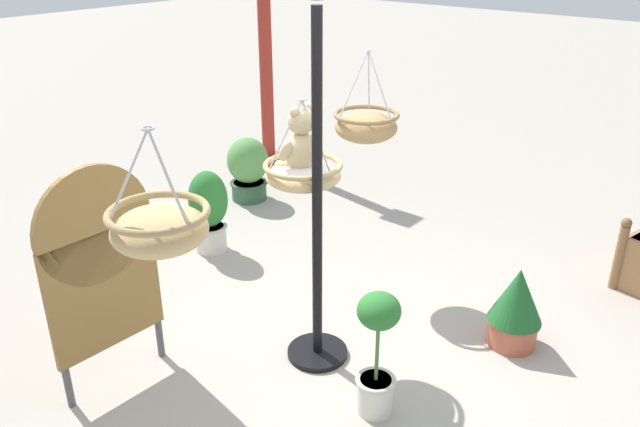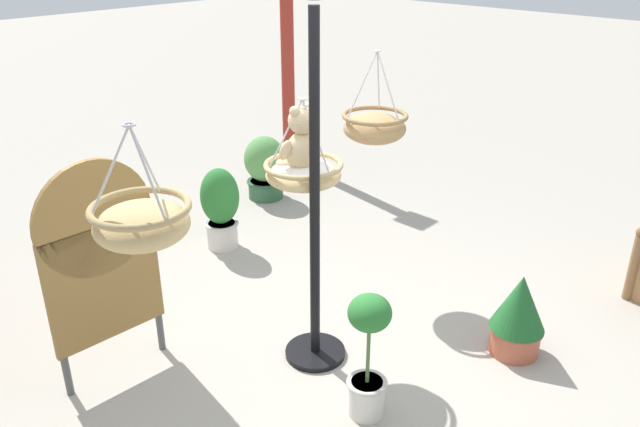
% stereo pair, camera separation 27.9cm
% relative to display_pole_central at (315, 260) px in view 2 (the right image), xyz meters
% --- Properties ---
extents(ground_plane, '(40.00, 40.00, 0.00)m').
position_rel_display_pole_central_xyz_m(ground_plane, '(0.22, 0.05, -0.79)').
color(ground_plane, '#A8A093').
extents(display_pole_central, '(0.44, 0.44, 2.51)m').
position_rel_display_pole_central_xyz_m(display_pole_central, '(0.00, 0.00, 0.00)').
color(display_pole_central, black).
rests_on(display_pole_central, ground).
extents(hanging_basket_with_teddy, '(0.55, 0.55, 0.62)m').
position_rel_display_pole_central_xyz_m(hanging_basket_with_teddy, '(0.15, 0.25, 0.53)').
color(hanging_basket_with_teddy, tan).
extents(teddy_bear, '(0.33, 0.29, 0.48)m').
position_rel_display_pole_central_xyz_m(teddy_bear, '(0.15, 0.27, 0.74)').
color(teddy_bear, '#D1B789').
extents(hanging_basket_left_high, '(0.48, 0.48, 0.59)m').
position_rel_display_pole_central_xyz_m(hanging_basket_left_high, '(-1.37, -0.19, 0.82)').
color(hanging_basket_left_high, tan).
extents(hanging_basket_right_low, '(0.54, 0.54, 0.75)m').
position_rel_display_pole_central_xyz_m(hanging_basket_right_low, '(1.21, 0.47, 0.59)').
color(hanging_basket_right_low, '#A37F51').
extents(greenhouse_pillar_left, '(0.31, 0.31, 2.81)m').
position_rel_display_pole_central_xyz_m(greenhouse_pillar_left, '(2.79, 3.12, 0.57)').
color(greenhouse_pillar_left, '#9E2D23').
rests_on(greenhouse_pillar_left, ground).
extents(potted_plant_fern_front, '(0.35, 0.35, 0.63)m').
position_rel_display_pole_central_xyz_m(potted_plant_fern_front, '(-0.53, 1.80, -0.47)').
color(potted_plant_fern_front, beige).
rests_on(potted_plant_fern_front, ground).
extents(potted_plant_flowering_red, '(0.37, 0.37, 0.81)m').
position_rel_display_pole_central_xyz_m(potted_plant_flowering_red, '(0.62, 1.84, -0.36)').
color(potted_plant_flowering_red, beige).
rests_on(potted_plant_flowering_red, ground).
extents(potted_plant_tall_leafy, '(0.47, 0.47, 0.73)m').
position_rel_display_pole_central_xyz_m(potted_plant_tall_leafy, '(1.75, 2.46, -0.41)').
color(potted_plant_tall_leafy, '#2D5638').
rests_on(potted_plant_tall_leafy, ground).
extents(potted_plant_bushy_green, '(0.27, 0.27, 0.88)m').
position_rel_display_pole_central_xyz_m(potted_plant_bushy_green, '(-0.22, -0.66, -0.33)').
color(potted_plant_bushy_green, beige).
rests_on(potted_plant_bushy_green, ground).
extents(potted_plant_trailing_ivy, '(0.40, 0.40, 0.64)m').
position_rel_display_pole_central_xyz_m(potted_plant_trailing_ivy, '(1.03, -1.04, -0.47)').
color(potted_plant_trailing_ivy, '#AD563D').
rests_on(potted_plant_trailing_ivy, ground).
extents(display_sign_board, '(0.79, 0.08, 1.58)m').
position_rel_display_pole_central_xyz_m(display_sign_board, '(-1.08, 0.89, 0.13)').
color(display_sign_board, olive).
rests_on(display_sign_board, ground).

